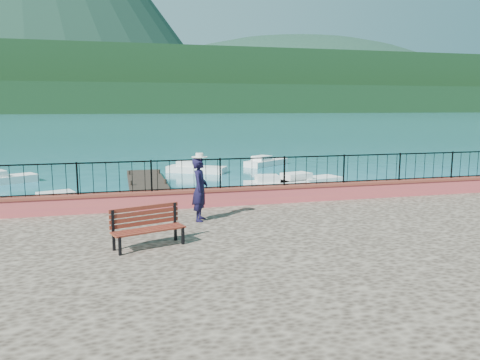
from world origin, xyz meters
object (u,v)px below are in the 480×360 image
boat_1 (277,182)px  boat_5 (266,160)px  person (200,189)px  boat_3 (3,177)px  boat_0 (71,199)px  boat_4 (197,167)px  park_bench (148,235)px  boat_2 (306,179)px

boat_1 → boat_5: 10.23m
person → boat_3: 18.65m
boat_0 → boat_4: same height
boat_1 → boat_4: bearing=118.6°
boat_5 → boat_1: bearing=-139.8°
park_bench → boat_4: (4.44, 20.27, -1.08)m
park_bench → boat_3: park_bench is taller
person → boat_2: bearing=-16.7°
person → boat_0: (-4.30, 8.48, -1.70)m
park_bench → boat_5: size_ratio=0.46×
boat_0 → boat_2: bearing=-7.9°
boat_2 → boat_3: (-16.60, 5.13, 0.00)m
park_bench → boat_2: (9.50, 13.49, -1.08)m
person → boat_5: 22.29m
boat_0 → boat_4: (7.14, 9.58, 0.00)m
boat_2 → boat_3: bearing=147.2°
person → boat_1: size_ratio=0.53×
boat_2 → boat_4: bearing=111.1°
boat_2 → boat_5: bearing=70.3°
boat_3 → park_bench: bearing=-99.4°
boat_2 → boat_4: same height
person → boat_4: size_ratio=0.46×
boat_4 → boat_5: same height
boat_1 → boat_5: size_ratio=0.89×
boat_1 → boat_4: 8.07m
park_bench → boat_1: park_bench is taller
park_bench → boat_0: 11.08m
boat_1 → park_bench: bearing=-114.6°
park_bench → boat_2: size_ratio=0.40×
park_bench → boat_3: 19.96m
person → boat_5: bearing=-4.3°
boat_0 → boat_1: (10.26, 2.14, 0.00)m
park_bench → boat_0: size_ratio=0.43×
person → boat_1: bearing=-11.0°
boat_4 → boat_0: bearing=-97.3°
park_bench → boat_1: 14.93m
boat_2 → boat_1: bearing=-176.7°
park_bench → boat_5: bearing=47.7°
boat_4 → boat_1: bearing=-37.8°
boat_1 → boat_5: bearing=81.2°
person → boat_2: (7.91, 11.28, -1.70)m
boat_3 → boat_1: bearing=-51.8°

